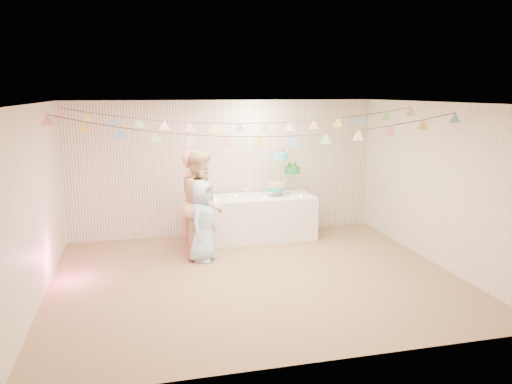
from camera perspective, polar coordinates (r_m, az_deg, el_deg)
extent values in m
plane|color=#826346|center=(7.66, -0.04, -9.71)|extent=(6.00, 6.00, 0.00)
plane|color=silver|center=(7.14, -0.04, 10.14)|extent=(6.00, 6.00, 0.00)
plane|color=silver|center=(9.70, -3.53, 2.75)|extent=(6.00, 6.00, 0.00)
plane|color=silver|center=(4.97, 6.83, -5.76)|extent=(6.00, 6.00, 0.00)
plane|color=silver|center=(7.21, -23.89, -1.25)|extent=(5.00, 5.00, 0.00)
plane|color=silver|center=(8.50, 20.02, 0.84)|extent=(5.00, 5.00, 0.00)
cube|color=white|center=(9.48, 0.02, -2.93)|extent=(2.18, 0.87, 0.82)
cylinder|color=white|center=(9.25, -2.66, -1.07)|extent=(0.34, 0.34, 0.02)
imported|color=#F4867F|center=(8.64, -7.02, -1.11)|extent=(0.76, 0.77, 1.79)
imported|color=#DEB989|center=(8.43, -6.17, -1.31)|extent=(0.86, 1.01, 1.82)
imported|color=#A4C9E9|center=(8.24, -6.09, -3.33)|extent=(0.71, 0.78, 1.34)
cylinder|color=#FFD88C|center=(9.08, -4.66, -0.86)|extent=(0.04, 0.04, 0.03)
cylinder|color=#FFD88C|center=(9.48, -2.29, -0.31)|extent=(0.04, 0.04, 0.03)
cylinder|color=#FFD88C|center=(9.20, 0.95, -0.67)|extent=(0.04, 0.04, 0.03)
cylinder|color=#FFD88C|center=(9.68, 1.73, -0.06)|extent=(0.04, 0.04, 0.03)
cylinder|color=#FFD88C|center=(9.44, 5.12, -0.40)|extent=(0.04, 0.04, 0.03)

